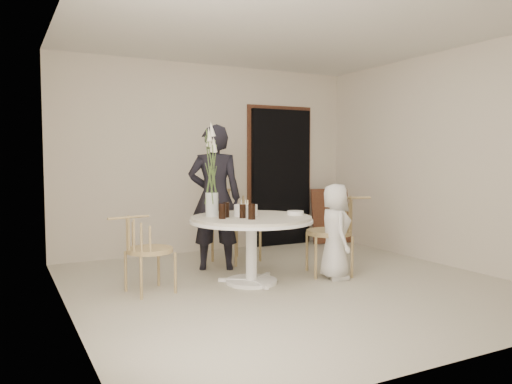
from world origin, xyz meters
name	(u,v)px	position (x,y,z in m)	size (l,w,h in m)	color
ground	(291,284)	(0.00, 0.00, 0.00)	(4.50, 4.50, 0.00)	beige
room_shell	(292,133)	(0.00, 0.00, 1.62)	(4.50, 4.50, 4.50)	silver
doorway	(281,178)	(1.15, 2.19, 1.05)	(1.00, 0.10, 2.10)	black
door_trim	(279,174)	(1.15, 2.23, 1.11)	(1.12, 0.03, 2.22)	brown
table	(251,227)	(-0.35, 0.25, 0.62)	(1.33, 1.33, 0.73)	white
picture_frame	(331,216)	(1.95, 1.95, 0.43)	(0.65, 0.04, 0.87)	brown
chair_far	(229,214)	(-0.05, 1.48, 0.62)	(0.64, 0.67, 0.96)	tan
chair_right	(340,224)	(0.76, 0.16, 0.59)	(0.65, 0.62, 0.92)	tan
chair_left	(139,243)	(-1.54, 0.37, 0.52)	(0.52, 0.49, 0.80)	tan
girl	(215,198)	(-0.43, 1.07, 0.88)	(0.64, 0.42, 1.76)	black
boy	(335,231)	(0.58, 0.00, 0.54)	(0.52, 0.34, 1.07)	white
birthday_cake	(246,210)	(-0.38, 0.32, 0.79)	(0.26, 0.26, 0.17)	white
cola_tumbler_a	(243,211)	(-0.49, 0.17, 0.80)	(0.07, 0.07, 0.15)	black
cola_tumbler_b	(252,211)	(-0.46, 0.03, 0.81)	(0.08, 0.08, 0.16)	black
cola_tumbler_c	(222,211)	(-0.71, 0.21, 0.81)	(0.07, 0.07, 0.16)	black
cola_tumbler_d	(226,210)	(-0.62, 0.31, 0.81)	(0.08, 0.08, 0.16)	black
plate_stack	(295,213)	(0.15, 0.15, 0.75)	(0.18, 0.18, 0.05)	white
flower_vase	(212,177)	(-0.72, 0.46, 1.16)	(0.14, 0.14, 1.02)	silver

